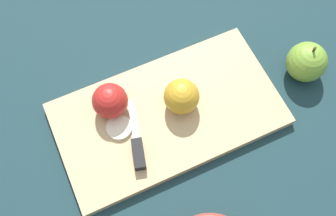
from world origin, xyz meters
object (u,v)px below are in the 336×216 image
(knife, at_px, (138,150))
(apple_whole, at_px, (306,61))
(apple_half_right, at_px, (110,101))
(apple_half_left, at_px, (182,96))

(knife, relative_size, apple_whole, 1.55)
(knife, xyz_separation_m, apple_whole, (-0.37, -0.06, 0.01))
(knife, bearing_deg, apple_half_right, 21.41)
(apple_half_left, relative_size, apple_half_right, 1.00)
(apple_half_left, relative_size, apple_whole, 0.73)
(apple_half_right, distance_m, apple_whole, 0.39)
(apple_half_left, xyz_separation_m, knife, (0.11, 0.06, -0.02))
(apple_half_right, xyz_separation_m, apple_whole, (-0.39, 0.04, -0.01))
(knife, bearing_deg, apple_half_left, -49.82)
(apple_half_left, relative_size, knife, 0.47)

